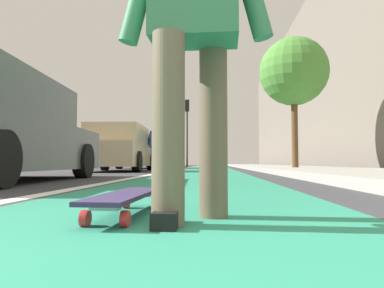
{
  "coord_description": "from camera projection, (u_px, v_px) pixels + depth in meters",
  "views": [
    {
      "loc": [
        -0.73,
        -0.25,
        0.26
      ],
      "look_at": [
        11.54,
        0.51,
        0.93
      ],
      "focal_mm": 32.97,
      "sensor_mm": 36.0,
      "label": 1
    }
  ],
  "objects": [
    {
      "name": "bike_lane_paint",
      "position": [
        210.0,
        167.0,
        24.65
      ],
      "size": [
        56.0,
        2.06,
        0.0
      ],
      "primitive_type": "cube",
      "color": "#288466",
      "rests_on": "ground"
    },
    {
      "name": "parked_car_far",
      "position": [
        145.0,
        154.0,
        17.3
      ],
      "size": [
        4.6,
        2.11,
        1.49
      ],
      "color": "#4C5156",
      "rests_on": "ground"
    },
    {
      "name": "ground_plane",
      "position": [
        206.0,
        172.0,
        10.69
      ],
      "size": [
        80.0,
        80.0,
        0.0
      ],
      "primitive_type": "plane",
      "color": "#38383D"
    },
    {
      "name": "sidewalk_curb",
      "position": [
        270.0,
        167.0,
        18.47
      ],
      "size": [
        52.0,
        3.2,
        0.13
      ],
      "primitive_type": "cube",
      "color": "#9E9B93",
      "rests_on": "ground"
    },
    {
      "name": "skateboard",
      "position": [
        126.0,
        197.0,
        1.75
      ],
      "size": [
        0.85,
        0.23,
        0.11
      ],
      "color": "red",
      "rests_on": "ground"
    },
    {
      "name": "parked_car_end",
      "position": [
        165.0,
        156.0,
        23.01
      ],
      "size": [
        4.33,
        1.91,
        1.46
      ],
      "color": "silver",
      "rests_on": "ground"
    },
    {
      "name": "street_tree_mid",
      "position": [
        294.0,
        72.0,
        11.27
      ],
      "size": [
        2.18,
        2.18,
        4.29
      ],
      "color": "brown",
      "rests_on": "ground"
    },
    {
      "name": "parked_car_mid",
      "position": [
        119.0,
        150.0,
        11.47
      ],
      "size": [
        4.28,
        1.99,
        1.47
      ],
      "color": "tan",
      "rests_on": "ground"
    },
    {
      "name": "building_facade",
      "position": [
        308.0,
        90.0,
        22.53
      ],
      "size": [
        40.0,
        1.2,
        9.89
      ],
      "primitive_type": "cube",
      "color": "#6E665B",
      "rests_on": "ground"
    },
    {
      "name": "traffic_light",
      "position": [
        187.0,
        121.0,
        24.35
      ],
      "size": [
        0.33,
        0.28,
        4.65
      ],
      "color": "#2D2D2D",
      "rests_on": "ground"
    },
    {
      "name": "pedestrian_distant",
      "position": [
        156.0,
        144.0,
        12.36
      ],
      "size": [
        0.45,
        0.7,
        1.6
      ],
      "color": "black",
      "rests_on": "ground"
    },
    {
      "name": "skater_person",
      "position": [
        193.0,
        18.0,
        1.63
      ],
      "size": [
        0.45,
        0.72,
        1.64
      ],
      "color": "brown",
      "rests_on": "ground"
    },
    {
      "name": "lane_stripe_white",
      "position": [
        189.0,
        168.0,
        20.73
      ],
      "size": [
        52.0,
        0.16,
        0.01
      ],
      "primitive_type": "cube",
      "color": "silver",
      "rests_on": "ground"
    }
  ]
}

